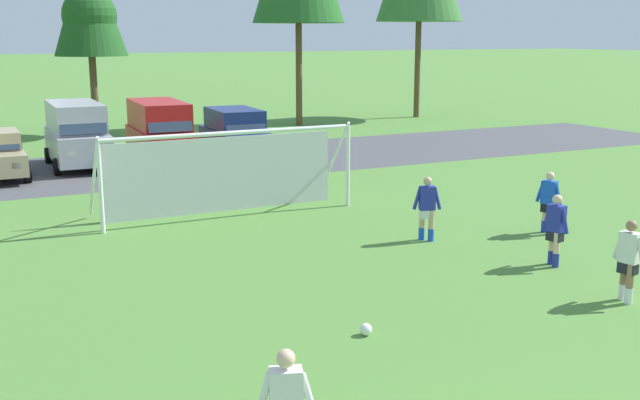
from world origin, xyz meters
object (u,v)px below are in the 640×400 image
(player_winger_right, at_px, (427,209))
(soccer_goal, at_px, (224,169))
(player_striker_near, at_px, (548,203))
(parked_car_slot_center_left, at_px, (160,131))
(player_winger_left, at_px, (628,261))
(parked_car_slot_center, at_px, (236,135))
(player_midfield_center, at_px, (555,230))
(parked_car_slot_left, at_px, (77,133))
(soccer_ball, at_px, (366,329))

(player_winger_right, bearing_deg, soccer_goal, 124.54)
(player_striker_near, bearing_deg, parked_car_slot_center_left, 112.51)
(player_winger_right, bearing_deg, player_winger_left, -80.15)
(soccer_goal, distance_m, parked_car_slot_center, 9.07)
(player_midfield_center, distance_m, parked_car_slot_left, 19.71)
(soccer_ball, xyz_separation_m, parked_car_slot_center, (4.30, 18.29, 1.00))
(player_striker_near, xyz_separation_m, parked_car_slot_center_left, (-6.29, 15.18, 0.52))
(player_winger_left, height_order, parked_car_slot_left, parked_car_slot_left)
(player_striker_near, xyz_separation_m, player_winger_right, (-3.24, 0.82, 0.00))
(soccer_goal, xyz_separation_m, player_striker_near, (6.79, -5.99, -0.47))
(player_winger_right, relative_size, parked_car_slot_center_left, 0.34)
(player_midfield_center, bearing_deg, parked_car_slot_left, 112.40)
(player_striker_near, height_order, parked_car_slot_left, parked_car_slot_left)
(player_midfield_center, bearing_deg, soccer_ball, -164.07)
(soccer_ball, xyz_separation_m, player_winger_left, (5.39, -0.77, 0.71))
(soccer_goal, xyz_separation_m, player_winger_left, (4.51, -10.65, -0.47))
(soccer_goal, distance_m, player_midfield_center, 9.60)
(player_striker_near, bearing_deg, parked_car_slot_center, 103.22)
(soccer_goal, bearing_deg, player_striker_near, -41.38)
(soccer_ball, relative_size, soccer_goal, 0.03)
(soccer_ball, height_order, parked_car_slot_center, parked_car_slot_center)
(player_winger_left, relative_size, parked_car_slot_left, 0.34)
(soccer_ball, relative_size, parked_car_slot_center, 0.05)
(player_striker_near, relative_size, player_winger_left, 1.00)
(soccer_goal, height_order, parked_car_slot_center, soccer_goal)
(soccer_goal, relative_size, player_midfield_center, 4.54)
(player_striker_near, relative_size, player_midfield_center, 1.00)
(soccer_goal, relative_size, parked_car_slot_center_left, 1.52)
(parked_car_slot_left, relative_size, parked_car_slot_center, 1.03)
(player_striker_near, xyz_separation_m, parked_car_slot_left, (-9.38, 15.98, 0.52))
(player_winger_left, bearing_deg, parked_car_slot_left, 108.95)
(soccer_goal, relative_size, player_winger_left, 4.54)
(soccer_ball, bearing_deg, player_winger_left, -8.11)
(player_winger_left, xyz_separation_m, player_winger_right, (-0.95, 5.48, 0.00))
(player_midfield_center, xyz_separation_m, player_winger_right, (-1.37, 3.05, 0.00))
(player_midfield_center, bearing_deg, parked_car_slot_center_left, 104.26)
(player_striker_near, relative_size, parked_car_slot_center_left, 0.34)
(player_striker_near, xyz_separation_m, player_winger_left, (-2.29, -4.66, 0.00))
(soccer_goal, height_order, player_midfield_center, soccer_goal)
(soccer_goal, height_order, player_winger_left, soccer_goal)
(parked_car_slot_left, bearing_deg, player_winger_left, -71.05)
(soccer_ball, distance_m, player_winger_right, 6.51)
(parked_car_slot_center_left, bearing_deg, player_midfield_center, -75.74)
(soccer_goal, xyz_separation_m, player_winger_right, (3.56, -5.17, -0.47))
(player_winger_left, xyz_separation_m, parked_car_slot_center_left, (-4.00, 19.84, 0.52))
(player_winger_left, xyz_separation_m, parked_car_slot_center, (-1.09, 19.05, 0.29))
(player_striker_near, xyz_separation_m, player_midfield_center, (-1.87, -2.24, 0.00))
(soccer_ball, relative_size, parked_car_slot_left, 0.05)
(player_striker_near, height_order, player_midfield_center, same)
(parked_car_slot_center, bearing_deg, parked_car_slot_left, 165.12)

